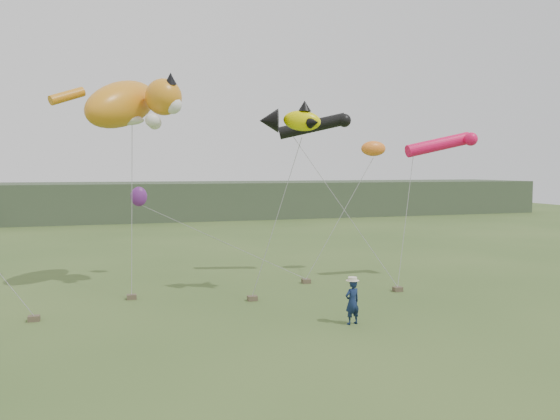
% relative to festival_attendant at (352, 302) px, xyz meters
% --- Properties ---
extents(ground, '(120.00, 120.00, 0.00)m').
position_rel_festival_attendant_xyz_m(ground, '(-2.20, 0.16, -0.80)').
color(ground, '#385123').
rests_on(ground, ground).
extents(headland, '(90.00, 13.00, 4.00)m').
position_rel_festival_attendant_xyz_m(headland, '(-5.31, 44.84, 1.12)').
color(headland, '#2D3D28').
rests_on(headland, ground).
extents(festival_attendant, '(0.66, 0.51, 1.61)m').
position_rel_festival_attendant_xyz_m(festival_attendant, '(0.00, 0.00, 0.00)').
color(festival_attendant, '#111F41').
rests_on(festival_attendant, ground).
extents(sandbag_anchors, '(15.46, 3.66, 0.20)m').
position_rel_festival_attendant_xyz_m(sandbag_anchors, '(-3.18, 5.12, -0.70)').
color(sandbag_anchors, brown).
rests_on(sandbag_anchors, ground).
extents(cat_kite, '(5.82, 4.87, 3.24)m').
position_rel_festival_attendant_xyz_m(cat_kite, '(-7.20, 8.36, 7.69)').
color(cat_kite, orange).
rests_on(cat_kite, ground).
extents(fish_kite, '(2.81, 1.84, 1.36)m').
position_rel_festival_attendant_xyz_m(fish_kite, '(-0.85, 4.59, 6.78)').
color(fish_kite, '#E3DC00').
rests_on(fish_kite, ground).
extents(tube_kites, '(9.06, 4.45, 2.29)m').
position_rel_festival_attendant_xyz_m(tube_kites, '(4.54, 7.21, 6.47)').
color(tube_kites, black).
rests_on(tube_kites, ground).
extents(misc_kites, '(12.82, 3.62, 3.36)m').
position_rel_festival_attendant_xyz_m(misc_kites, '(0.78, 9.35, 4.90)').
color(misc_kites, orange).
rests_on(misc_kites, ground).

